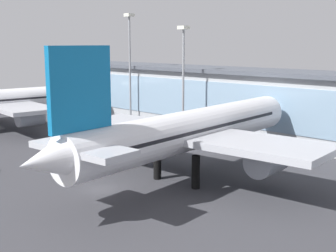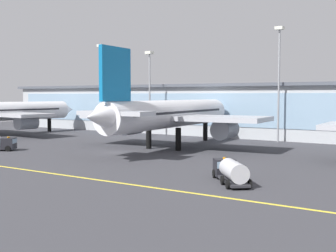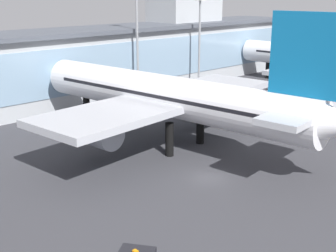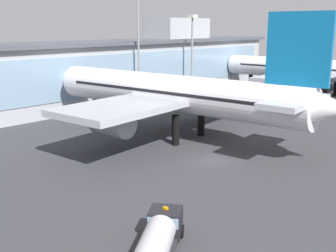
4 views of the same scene
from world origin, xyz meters
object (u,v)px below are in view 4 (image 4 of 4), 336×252
airliner_near_right (172,94)px  apron_light_mast_west (138,26)px  apron_light_mast_centre (192,42)px  fuel_tanker_truck (159,239)px  airliner_far_right (319,70)px

airliner_near_right → apron_light_mast_west: bearing=-37.2°
apron_light_mast_centre → airliner_near_right: bearing=-145.0°
fuel_tanker_truck → apron_light_mast_west: size_ratio=0.34×
fuel_tanker_truck → apron_light_mast_west: bearing=14.9°
apron_light_mast_west → apron_light_mast_centre: (16.03, -1.45, -3.73)m
apron_light_mast_west → apron_light_mast_centre: apron_light_mast_west is taller
airliner_far_right → apron_light_mast_west: apron_light_mast_west is taller
airliner_near_right → apron_light_mast_centre: 37.73m
airliner_near_right → apron_light_mast_west: apron_light_mast_west is taller
airliner_near_right → airliner_far_right: 53.80m
fuel_tanker_truck → apron_light_mast_centre: apron_light_mast_centre is taller
airliner_near_right → apron_light_mast_west: (14.42, 22.81, 10.05)m
airliner_far_right → apron_light_mast_centre: size_ratio=2.93×
airliner_near_right → airliner_far_right: bearing=-95.1°
airliner_far_right → apron_light_mast_centre: 32.47m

